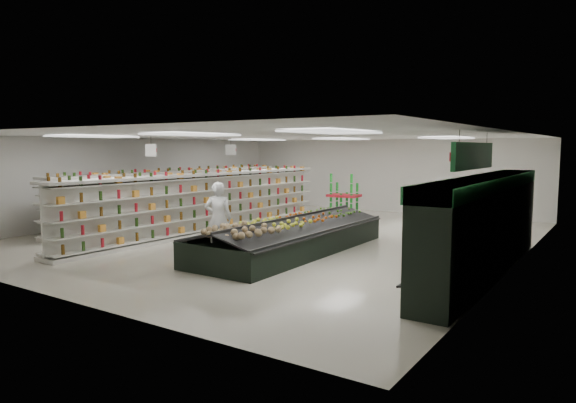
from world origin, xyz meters
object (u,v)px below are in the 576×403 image
Objects in this scene: gondola_left at (180,198)px; gondola_center at (207,205)px; soda_endcap at (344,197)px; shopper_main at (218,219)px; produce_island at (292,235)px; shopper_background at (236,198)px.

gondola_left is 3.06m from gondola_center.
gondola_center is at bearing -107.31° from soda_endcap.
gondola_center is 6.47m from soda_endcap.
shopper_main is (2.79, -2.60, 0.06)m from gondola_center.
produce_island is at bearing -73.05° from soda_endcap.
produce_island is 2.06m from shopper_main.
gondola_center reaches higher than shopper_main.
soda_endcap reaches higher than shopper_background.
shopper_main is at bearing -133.50° from produce_island.
produce_island is at bearing -168.30° from shopper_main.
gondola_left is 6.66m from soda_endcap.
gondola_left is at bearing -134.21° from soda_endcap.
gondola_left is 2.36m from shopper_background.
soda_endcap is (1.92, 6.18, -0.13)m from gondola_center.
shopper_background is at bearing 141.27° from produce_island.
shopper_background is at bearing 116.61° from gondola_center.
produce_island is at bearing -14.10° from gondola_center.
soda_endcap is at bearing -119.17° from shopper_main.
produce_island is (6.87, -2.56, -0.45)m from gondola_left.
gondola_center is (2.72, -1.41, 0.02)m from gondola_left.
gondola_left is at bearing 154.02° from gondola_center.
gondola_center is 7.13× the size of soda_endcap.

